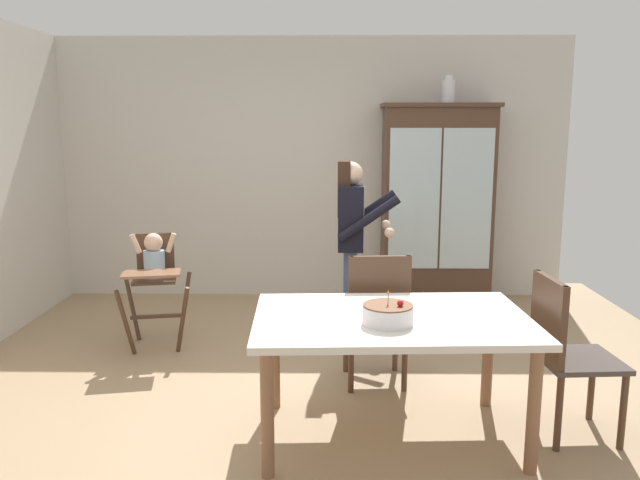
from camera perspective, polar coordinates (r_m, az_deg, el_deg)
The scene contains 10 objects.
ground_plane at distance 4.41m, azimuth -1.70°, elevation -13.93°, with size 6.24×6.24×0.00m, color tan.
wall_back at distance 6.66m, azimuth -0.80°, elevation 6.41°, with size 5.32×0.06×2.70m, color beige.
china_cabinet at distance 6.52m, azimuth 10.50°, elevation 3.21°, with size 1.15×0.48×2.02m.
ceramic_vase at distance 6.50m, azimuth 11.54°, elevation 13.08°, with size 0.13×0.13×0.27m.
high_chair_with_toddler at distance 5.32m, azimuth -14.75°, elevation -2.55°, with size 0.67×0.76×0.95m.
adult_person at distance 5.11m, azimuth 2.86°, elevation 0.85°, with size 0.50×0.49×1.53m.
dining_table at distance 3.67m, azimuth 6.48°, elevation -8.15°, with size 1.60×1.07×0.74m.
birthday_cake at distance 3.49m, azimuth 6.16°, elevation -6.68°, with size 0.28×0.28×0.19m.
dining_chair_far_side at distance 4.38m, azimuth 5.18°, elevation -6.37°, with size 0.47×0.47×0.96m.
dining_chair_right_end at distance 3.96m, azimuth 21.13°, elevation -8.88°, with size 0.47×0.47×0.96m.
Camera 1 is at (0.18, -4.01, 1.82)m, focal length 35.37 mm.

